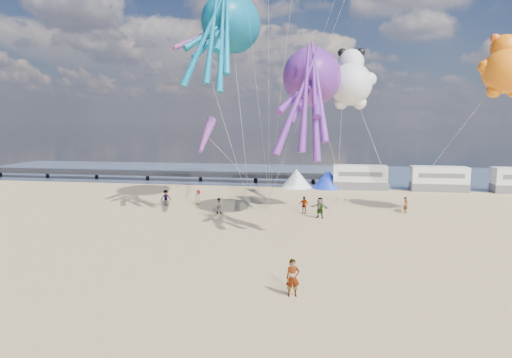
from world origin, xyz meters
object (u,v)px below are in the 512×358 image
Objects in this scene: standing_person at (293,278)px; beachgoer_3 at (304,205)px; beachgoer_0 at (198,197)px; sandbag_d at (337,200)px; beachgoer_2 at (166,198)px; tent_white at (296,178)px; sandbag_b at (345,202)px; kite_teddy_orange at (505,71)px; motorhome_0 at (360,177)px; tent_blue at (328,179)px; windsock_left at (199,39)px; sandbag_c at (398,210)px; sandbag_e at (269,200)px; beachgoer_4 at (320,208)px; beachgoer_1 at (219,206)px; motorhome_1 at (439,179)px; kite_octopus_teal at (231,24)px; kite_octopus_purple at (312,77)px; beachgoer_5 at (406,205)px; sandbag_a at (250,208)px; windsock_right at (206,135)px; kite_panda at (351,84)px; windsock_mid at (344,75)px.

standing_person is 1.15× the size of beachgoer_3.
sandbag_d is at bearing 46.24° from beachgoer_0.
tent_white is at bearing 31.55° from beachgoer_2.
sandbag_b is 0.08× the size of kite_teddy_orange.
beachgoer_3 is (-6.03, -16.55, -0.68)m from motorhome_0.
windsock_left is at bearing -125.25° from tent_blue.
kite_teddy_orange reaches higher than sandbag_c.
sandbag_b is at bearing 1.94° from sandbag_e.
kite_teddy_orange reaches higher than beachgoer_4.
motorhome_0 reaches higher than beachgoer_1.
sandbag_e is at bearing -178.06° from sandbag_b.
motorhome_1 is 13.20× the size of sandbag_d.
kite_octopus_teal is 1.08× the size of kite_octopus_purple.
beachgoer_5 is at bearing 54.44° from standing_person.
windsock_left is (-18.66, -2.70, 15.91)m from sandbag_c.
sandbag_e is (3.74, 7.40, -0.63)m from beachgoer_1.
sandbag_a is (-14.74, -0.31, -0.66)m from beachgoer_5.
tent_blue is at bearing 180.00° from motorhome_1.
beachgoer_3 is 7.52m from sandbag_b.
tent_white is 11.88m from sandbag_b.
windsock_left is at bearing -172.23° from kite_teddy_orange.
tent_blue is at bearing 138.70° from kite_teddy_orange.
standing_person is 26.37m from beachgoer_2.
tent_blue is 2.15× the size of beachgoer_4.
tent_blue is at bearing 57.06° from windsock_right.
kite_teddy_orange is at bearing -42.42° from tent_white.
beachgoer_2 is at bearing 172.90° from kite_octopus_purple.
sandbag_c and sandbag_e have the same top height.
windsock_left is at bearing -149.29° from sandbag_d.
kite_teddy_orange is (24.36, 0.98, 11.92)m from beachgoer_1.
sandbag_e is at bearing 69.94° from windsock_left.
kite_octopus_teal reaches higher than sandbag_d.
kite_teddy_orange is (23.86, -2.81, -5.20)m from kite_octopus_teal.
beachgoer_0 is 19.91m from sandbag_c.
beachgoer_5 is at bearing 9.42° from windsock_right.
sandbag_e is at bearing 124.38° from kite_panda.
sandbag_d is 7.33m from sandbag_e.
windsock_left is (-4.48, -1.71, 15.91)m from sandbag_a.
windsock_right is (1.19, -2.11, -8.73)m from windsock_left.
beachgoer_0 is 17.52m from kite_octopus_teal.
sandbag_d is (10.93, 8.80, -0.63)m from beachgoer_1.
kite_octopus_purple is at bearing -37.57° from sandbag_a.
sandbag_c is at bearing -64.19° from tent_blue.
tent_blue reaches higher than beachgoer_2.
sandbag_b is 0.07× the size of windsock_left.
beachgoer_2 is 14.17m from beachgoer_3.
beachgoer_1 reaches higher than sandbag_a.
sandbag_c is 0.04× the size of kite_octopus_teal.
tent_blue is 16.92m from windsock_mid.
beachgoer_1 is at bearing -148.55° from beachgoer_3.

